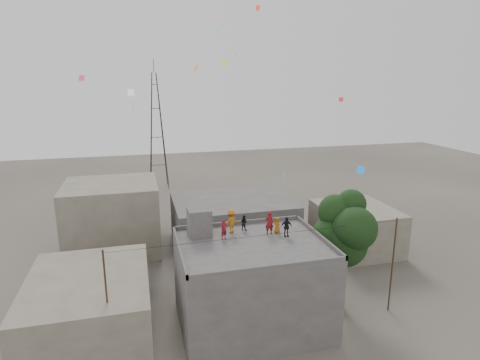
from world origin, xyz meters
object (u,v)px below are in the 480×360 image
(stair_head_box, at_px, (199,222))
(person_red_adult, at_px, (269,223))
(person_dark_adult, at_px, (286,227))
(transmission_tower, at_px, (157,131))
(tree, at_px, (345,231))

(stair_head_box, bearing_deg, person_red_adult, -13.18)
(person_red_adult, bearing_deg, person_dark_adult, 145.16)
(person_dark_adult, bearing_deg, transmission_tower, 105.01)
(transmission_tower, height_order, person_dark_adult, transmission_tower)
(tree, relative_size, person_red_adult, 5.35)
(transmission_tower, distance_m, person_dark_adult, 39.93)
(person_red_adult, distance_m, person_dark_adult, 1.28)
(tree, bearing_deg, transmission_tower, 106.09)
(stair_head_box, height_order, person_red_adult, stair_head_box)
(stair_head_box, distance_m, person_red_adult, 5.04)
(tree, relative_size, person_dark_adult, 6.24)
(transmission_tower, bearing_deg, stair_head_box, -88.77)
(transmission_tower, relative_size, person_dark_adult, 13.72)
(person_red_adult, bearing_deg, stair_head_box, -11.86)
(tree, height_order, person_dark_adult, tree)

